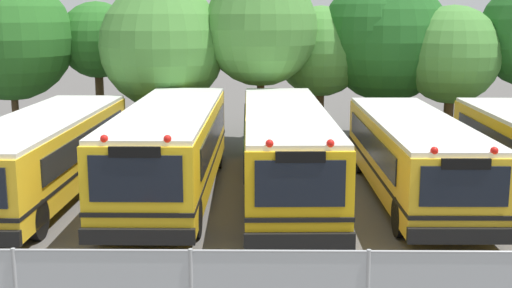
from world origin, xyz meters
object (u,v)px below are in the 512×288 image
(school_bus_0, at_px, (44,152))
(tree_5, at_px, (383,37))
(tree_6, at_px, (451,56))
(school_bus_1, at_px, (171,147))
(school_bus_3, at_px, (413,154))
(school_bus_2, at_px, (285,148))
(tree_4, at_px, (317,52))
(tree_1, at_px, (97,41))
(tree_2, at_px, (166,44))
(tree_0, at_px, (7,39))
(tree_3, at_px, (263,28))

(school_bus_0, bearing_deg, tree_5, -142.07)
(tree_6, bearing_deg, school_bus_1, -144.43)
(school_bus_1, bearing_deg, school_bus_3, 178.27)
(school_bus_3, bearing_deg, school_bus_2, -4.60)
(tree_4, bearing_deg, tree_6, -13.66)
(tree_5, bearing_deg, school_bus_1, -132.39)
(tree_1, xyz_separation_m, tree_2, (3.23, -1.91, -0.06))
(tree_0, relative_size, tree_6, 1.21)
(school_bus_3, relative_size, tree_1, 1.71)
(tree_4, bearing_deg, school_bus_0, -134.95)
(school_bus_0, bearing_deg, tree_2, -108.76)
(school_bus_3, relative_size, tree_6, 1.76)
(tree_2, distance_m, tree_5, 8.90)
(school_bus_2, relative_size, tree_1, 1.94)
(school_bus_1, height_order, school_bus_2, school_bus_1)
(tree_2, distance_m, tree_3, 3.90)
(tree_0, xyz_separation_m, tree_2, (6.51, -0.40, -0.18))
(tree_2, xyz_separation_m, tree_6, (11.38, 0.11, -0.48))
(school_bus_3, relative_size, tree_3, 1.43)
(tree_2, relative_size, tree_6, 1.16)
(school_bus_2, bearing_deg, school_bus_0, 0.13)
(tree_3, bearing_deg, tree_5, 15.30)
(tree_0, bearing_deg, school_bus_3, -28.09)
(tree_0, bearing_deg, school_bus_2, -34.60)
(tree_2, bearing_deg, school_bus_0, -109.79)
(school_bus_3, distance_m, tree_5, 9.26)
(tree_1, bearing_deg, school_bus_1, -64.70)
(tree_2, bearing_deg, school_bus_2, -57.91)
(school_bus_0, relative_size, tree_3, 1.54)
(school_bus_2, relative_size, tree_5, 1.68)
(school_bus_1, distance_m, tree_1, 10.50)
(tree_3, bearing_deg, school_bus_3, -58.86)
(tree_3, height_order, tree_6, tree_3)
(school_bus_2, bearing_deg, tree_6, -134.49)
(school_bus_2, xyz_separation_m, tree_5, (4.29, 8.43, 2.98))
(school_bus_1, bearing_deg, tree_0, -44.82)
(school_bus_0, relative_size, tree_4, 1.90)
(school_bus_0, relative_size, tree_6, 1.90)
(tree_5, bearing_deg, tree_2, -172.17)
(tree_4, distance_m, tree_6, 5.42)
(tree_6, bearing_deg, school_bus_3, -112.16)
(school_bus_3, xyz_separation_m, tree_5, (0.53, 8.71, 3.09))
(school_bus_0, distance_m, tree_6, 16.11)
(school_bus_0, xyz_separation_m, school_bus_1, (3.76, 0.16, 0.13))
(tree_0, bearing_deg, tree_3, -3.02)
(school_bus_3, bearing_deg, tree_1, -39.57)
(school_bus_3, distance_m, tree_1, 15.15)
(tree_4, height_order, tree_5, tree_5)
(school_bus_2, distance_m, tree_5, 9.91)
(tree_5, bearing_deg, tree_1, 176.66)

